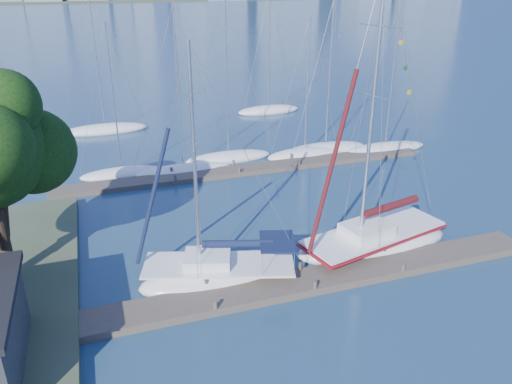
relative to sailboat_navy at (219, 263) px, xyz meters
name	(u,v)px	position (x,y,z in m)	size (l,w,h in m)	color
ground	(307,285)	(4.10, -1.91, -0.98)	(700.00, 700.00, 0.00)	#162C48
near_dock	(307,282)	(4.10, -1.91, -0.78)	(26.00, 2.00, 0.40)	#493E36
far_dock	(249,169)	(6.10, 14.09, -0.80)	(30.00, 1.80, 0.36)	#493E36
sailboat_navy	(219,263)	(0.00, 0.00, 0.00)	(8.66, 5.00, 12.55)	white
sailboat_maroon	(374,230)	(9.19, 0.31, 0.23)	(9.78, 5.12, 16.10)	white
bg_boat_0	(122,173)	(-3.53, 16.37, -0.74)	(6.67, 3.57, 11.82)	white
bg_boat_1	(183,170)	(1.12, 15.52, -0.74)	(7.67, 2.22, 13.02)	white
bg_boat_2	(229,157)	(5.31, 17.18, -0.71)	(7.68, 4.50, 13.88)	white
bg_boat_3	(304,154)	(11.75, 15.92, -0.72)	(7.06, 3.57, 11.77)	white
bg_boat_4	(325,149)	(14.03, 16.55, -0.71)	(8.02, 4.75, 13.05)	white
bg_boat_5	(385,148)	(19.16, 15.07, -0.73)	(8.18, 3.09, 12.63)	white
bg_boat_6	(105,129)	(-4.14, 28.90, -0.69)	(8.50, 5.58, 14.29)	white
bg_boat_7	(269,110)	(13.86, 30.86, -0.69)	(7.56, 4.97, 13.70)	white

